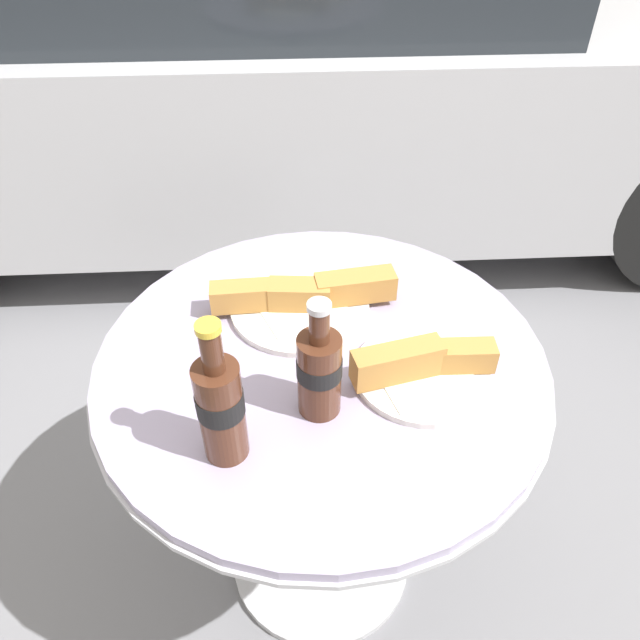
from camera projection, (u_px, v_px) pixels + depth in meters
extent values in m
plane|color=slate|center=(321.00, 559.00, 1.54)|extent=(30.00, 30.00, 0.00)
cylinder|color=#B7B7BC|center=(321.00, 557.00, 1.53)|extent=(0.43, 0.43, 0.02)
cylinder|color=#B7B7BC|center=(321.00, 476.00, 1.31)|extent=(0.06, 0.06, 0.67)
cylinder|color=#B7B7BC|center=(321.00, 367.00, 1.09)|extent=(0.79, 0.79, 0.01)
cylinder|color=#9E93B2|center=(321.00, 361.00, 1.08)|extent=(0.78, 0.78, 0.02)
cylinder|color=#4C2819|center=(319.00, 375.00, 0.94)|extent=(0.07, 0.07, 0.15)
cylinder|color=black|center=(319.00, 367.00, 0.93)|extent=(0.07, 0.07, 0.03)
cylinder|color=#4C2819|center=(319.00, 325.00, 0.87)|extent=(0.03, 0.03, 0.06)
cylinder|color=silver|center=(319.00, 307.00, 0.85)|extent=(0.03, 0.03, 0.01)
cylinder|color=#4C2819|center=(222.00, 412.00, 0.87)|extent=(0.07, 0.07, 0.17)
cylinder|color=black|center=(220.00, 402.00, 0.86)|extent=(0.07, 0.07, 0.04)
cylinder|color=#4C2819|center=(212.00, 351.00, 0.79)|extent=(0.03, 0.03, 0.07)
cylinder|color=gold|center=(208.00, 328.00, 0.76)|extent=(0.03, 0.03, 0.01)
cylinder|color=silver|center=(422.00, 373.00, 1.04)|extent=(0.23, 0.23, 0.01)
cube|color=white|center=(422.00, 370.00, 1.03)|extent=(0.19, 0.19, 0.00)
cube|color=#B77F3D|center=(397.00, 362.00, 1.00)|extent=(0.16, 0.08, 0.06)
cube|color=#B77F3D|center=(451.00, 356.00, 1.02)|extent=(0.15, 0.04, 0.05)
cylinder|color=silver|center=(300.00, 307.00, 1.16)|extent=(0.26, 0.26, 0.01)
cube|color=white|center=(300.00, 304.00, 1.16)|extent=(0.20, 0.20, 0.00)
cube|color=#B77F3D|center=(248.00, 296.00, 1.14)|extent=(0.14, 0.05, 0.05)
cube|color=#B77F3D|center=(300.00, 294.00, 1.14)|extent=(0.12, 0.06, 0.05)
cube|color=#B77F3D|center=(355.00, 286.00, 1.15)|extent=(0.15, 0.07, 0.05)
cube|color=#B7B7BC|center=(291.00, 75.00, 2.59)|extent=(4.53, 1.78, 0.66)
cylinder|color=black|center=(549.00, 50.00, 3.35)|extent=(0.66, 0.21, 0.66)
cylinder|color=black|center=(19.00, 60.00, 3.24)|extent=(0.66, 0.21, 0.66)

